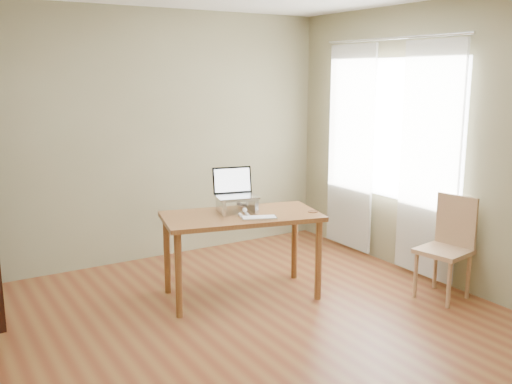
# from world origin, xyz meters

# --- Properties ---
(room) EXTENTS (4.04, 4.54, 2.64)m
(room) POSITION_xyz_m (0.03, 0.01, 1.30)
(room) COLOR brown
(room) RESTS_ON ground
(curtains) EXTENTS (0.03, 1.90, 2.25)m
(curtains) POSITION_xyz_m (1.92, 0.80, 1.17)
(curtains) COLOR white
(curtains) RESTS_ON ground
(desk) EXTENTS (1.47, 0.97, 0.75)m
(desk) POSITION_xyz_m (0.22, 0.79, 0.65)
(desk) COLOR brown
(desk) RESTS_ON ground
(laptop_stand) EXTENTS (0.32, 0.25, 0.13)m
(laptop_stand) POSITION_xyz_m (0.22, 0.87, 0.83)
(laptop_stand) COLOR silver
(laptop_stand) RESTS_ON desk
(laptop) EXTENTS (0.40, 0.37, 0.25)m
(laptop) POSITION_xyz_m (0.22, 0.94, 0.94)
(laptop) COLOR silver
(laptop) RESTS_ON laptop_stand
(keyboard) EXTENTS (0.32, 0.23, 0.02)m
(keyboard) POSITION_xyz_m (0.26, 0.57, 0.76)
(keyboard) COLOR silver
(keyboard) RESTS_ON desk
(coaster) EXTENTS (0.09, 0.09, 0.01)m
(coaster) POSITION_xyz_m (0.80, 0.54, 0.75)
(coaster) COLOR brown
(coaster) RESTS_ON desk
(cat) EXTENTS (0.23, 0.47, 0.14)m
(cat) POSITION_xyz_m (0.24, 0.90, 0.81)
(cat) COLOR #4B433B
(cat) RESTS_ON desk
(chair) EXTENTS (0.46, 0.46, 0.90)m
(chair) POSITION_xyz_m (1.77, -0.17, 0.48)
(chair) COLOR tan
(chair) RESTS_ON ground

